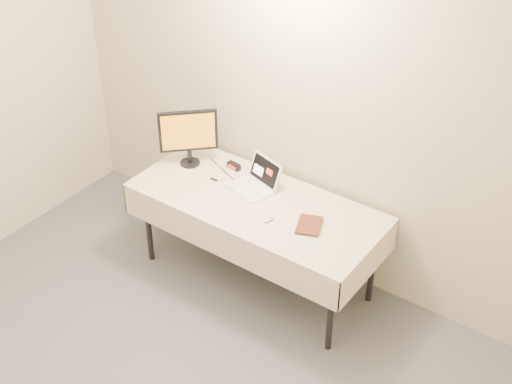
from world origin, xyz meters
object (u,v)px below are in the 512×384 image
Objects in this scene: monitor at (188,134)px; book at (298,212)px; laptop at (256,182)px; table at (256,208)px.

monitor reaches higher than book.
monitor is at bearing 149.88° from book.
table is at bearing -38.18° from laptop.
table is 0.21m from laptop.
monitor reaches higher than table.
monitor is 2.08× the size of book.
laptop is (-0.10, 0.14, 0.11)m from table.
laptop is at bearing -41.40° from monitor.
book is at bearing -9.27° from table.
book reaches higher than laptop.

